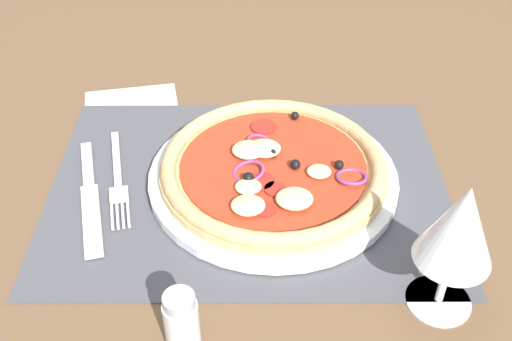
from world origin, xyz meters
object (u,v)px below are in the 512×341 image
object	(u,v)px
knife	(90,196)
napkin	(132,109)
wine_glass	(460,228)
plate	(273,177)
pizza	(273,167)
fork	(118,182)
pepper_shaker	(182,322)

from	to	relation	value
knife	napkin	distance (cm)	18.87
wine_glass	napkin	xyz separation A→B (cm)	(35.35, -33.58, -10.01)
knife	napkin	bearing A→B (deg)	159.92
plate	wine_glass	bearing A→B (deg)	131.61
pizza	knife	size ratio (longest dim) A/B	1.36
pizza	napkin	distance (cm)	25.26
napkin	pizza	bearing A→B (deg)	140.92
fork	pepper_shaker	distance (cm)	24.40
knife	pepper_shaker	world-z (taller)	pepper_shaker
plate	knife	world-z (taller)	plate
pepper_shaker	knife	bearing A→B (deg)	-57.08
wine_glass	plate	bearing A→B (deg)	-48.39
plate	wine_glass	distance (cm)	25.56
pizza	fork	distance (cm)	18.71
knife	napkin	size ratio (longest dim) A/B	1.52
napkin	pepper_shaker	world-z (taller)	pepper_shaker
pizza	knife	distance (cm)	21.70
wine_glass	napkin	world-z (taller)	wine_glass
pepper_shaker	plate	bearing A→B (deg)	-111.22
plate	pizza	xyz separation A→B (cm)	(0.01, 0.09, 1.69)
knife	pepper_shaker	bearing A→B (deg)	18.61
wine_glass	pepper_shaker	world-z (taller)	wine_glass
plate	knife	bearing A→B (deg)	8.02
fork	knife	distance (cm)	3.85
fork	wine_glass	world-z (taller)	wine_glass
wine_glass	napkin	distance (cm)	49.77
napkin	wine_glass	bearing A→B (deg)	136.47
fork	napkin	distance (cm)	16.18
knife	wine_glass	xyz separation A→B (cm)	(-37.25, 14.81, 9.54)
napkin	pepper_shaker	size ratio (longest dim) A/B	1.94
pizza	pepper_shaker	world-z (taller)	pepper_shaker
fork	knife	bearing A→B (deg)	-59.17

